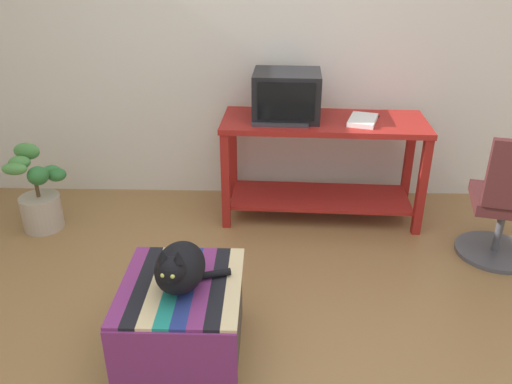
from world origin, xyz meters
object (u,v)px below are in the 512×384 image
(desk, at_px, (322,152))
(ottoman_with_blanket, at_px, (183,318))
(keyboard, at_px, (280,123))
(office_chair, at_px, (507,208))
(book, at_px, (363,120))
(potted_plant, at_px, (40,197))
(tv_monitor, at_px, (287,96))
(cat, at_px, (180,268))

(desk, distance_m, ottoman_with_blanket, 1.77)
(keyboard, distance_m, office_chair, 1.60)
(book, bearing_deg, potted_plant, -157.73)
(ottoman_with_blanket, xyz_separation_m, office_chair, (1.98, 0.94, 0.17))
(tv_monitor, distance_m, keyboard, 0.22)
(cat, bearing_deg, tv_monitor, 79.15)
(office_chair, bearing_deg, book, -18.33)
(tv_monitor, distance_m, book, 0.57)
(desk, distance_m, tv_monitor, 0.50)
(desk, distance_m, book, 0.38)
(ottoman_with_blanket, height_order, office_chair, office_chair)
(desk, height_order, tv_monitor, tv_monitor)
(cat, height_order, potted_plant, cat)
(potted_plant, bearing_deg, keyboard, 5.05)
(desk, bearing_deg, cat, -114.83)
(tv_monitor, distance_m, cat, 1.75)
(keyboard, bearing_deg, tv_monitor, 77.39)
(tv_monitor, relative_size, potted_plant, 0.78)
(desk, height_order, potted_plant, desk)
(cat, bearing_deg, potted_plant, 141.79)
(tv_monitor, xyz_separation_m, ottoman_with_blanket, (-0.55, -1.58, -0.73))
(book, xyz_separation_m, office_chair, (0.88, -0.54, -0.41))
(desk, bearing_deg, book, -9.03)
(ottoman_with_blanket, relative_size, cat, 1.81)
(ottoman_with_blanket, distance_m, cat, 0.33)
(keyboard, distance_m, potted_plant, 1.85)
(keyboard, distance_m, cat, 1.56)
(book, xyz_separation_m, ottoman_with_blanket, (-1.09, -1.48, -0.58))
(ottoman_with_blanket, distance_m, potted_plant, 1.79)
(keyboard, height_order, book, book)
(book, height_order, ottoman_with_blanket, book)
(book, bearing_deg, cat, -108.50)
(ottoman_with_blanket, relative_size, office_chair, 0.76)
(potted_plant, bearing_deg, book, 5.24)
(keyboard, bearing_deg, ottoman_with_blanket, -105.89)
(book, relative_size, ottoman_with_blanket, 0.43)
(keyboard, height_order, office_chair, office_chair)
(keyboard, distance_m, book, 0.59)
(keyboard, xyz_separation_m, ottoman_with_blanket, (-0.50, -1.42, -0.58))
(book, xyz_separation_m, potted_plant, (-2.35, -0.22, -0.54))
(keyboard, relative_size, office_chair, 0.45)
(ottoman_with_blanket, bearing_deg, office_chair, 25.37)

